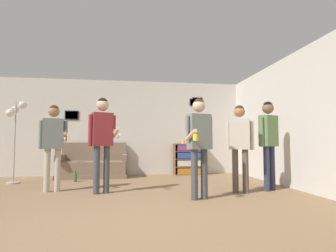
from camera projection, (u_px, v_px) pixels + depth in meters
ground_plane at (133, 225)px, 2.91m from camera, size 20.00×20.00×0.00m
wall_back at (132, 127)px, 7.55m from camera, size 8.73×0.08×2.70m
wall_right at (280, 123)px, 5.71m from camera, size 0.06×6.98×2.70m
couch at (93, 166)px, 6.94m from camera, size 1.77×0.80×0.91m
bookshelf at (190, 159)px, 7.51m from camera, size 0.92×0.30×0.88m
floor_lamp at (15, 120)px, 5.94m from camera, size 0.39×0.42×1.86m
person_player_foreground_left at (53, 138)px, 4.93m from camera, size 0.54×0.42×1.63m
person_player_foreground_center at (102, 134)px, 4.76m from camera, size 0.58×0.42×1.73m
person_watcher_holding_cup at (199, 137)px, 4.27m from camera, size 0.49×0.49×1.64m
person_spectator_near_bookshelf at (240, 139)px, 4.82m from camera, size 0.46×0.34×1.60m
person_spectator_far_right at (269, 135)px, 5.05m from camera, size 0.45×0.34×1.71m
bottle_on_floor at (75, 178)px, 6.10m from camera, size 0.07×0.07×0.25m
drinking_cup at (183, 142)px, 7.51m from camera, size 0.08×0.08×0.09m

